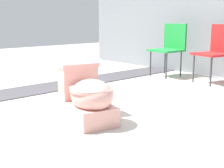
# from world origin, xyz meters

# --- Properties ---
(ground_plane) EXTENTS (14.00, 14.00, 0.00)m
(ground_plane) POSITION_xyz_m (0.00, 0.00, 0.00)
(ground_plane) COLOR #B7B2A8
(gravel_strip) EXTENTS (0.56, 8.00, 0.01)m
(gravel_strip) POSITION_xyz_m (-1.17, 0.50, 0.01)
(gravel_strip) COLOR #423F44
(gravel_strip) RESTS_ON ground
(toilet) EXTENTS (0.70, 0.51, 0.52)m
(toilet) POSITION_xyz_m (0.29, -0.13, 0.22)
(toilet) COLOR #E09E93
(toilet) RESTS_ON ground
(folding_chair_left) EXTENTS (0.47, 0.47, 0.83)m
(folding_chair_left) POSITION_xyz_m (-0.64, 2.28, 0.51)
(folding_chair_left) COLOR #1E8C38
(folding_chair_left) RESTS_ON ground
(folding_chair_middle) EXTENTS (0.53, 0.53, 0.83)m
(folding_chair_middle) POSITION_xyz_m (0.15, 2.32, 0.51)
(folding_chair_middle) COLOR red
(folding_chair_middle) RESTS_ON ground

